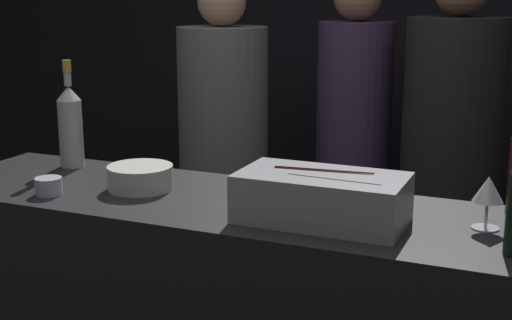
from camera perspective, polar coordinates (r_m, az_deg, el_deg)
wall_back_chalkboard at (r=3.91m, az=12.16°, el=10.21°), size 6.40×0.06×2.80m
ice_bin_with_bottles at (r=1.83m, az=5.35°, el=-2.89°), size 0.43×0.23×0.13m
bowl_white at (r=2.16m, az=-9.24°, el=-1.32°), size 0.20×0.20×0.07m
wine_glass at (r=1.85m, az=18.08°, el=-2.38°), size 0.08×0.08×0.14m
candle_votive at (r=2.16m, az=-16.25°, el=-2.01°), size 0.08×0.08×0.05m
rose_wine_bottle at (r=2.46m, az=-14.64°, el=2.79°), size 0.08×0.08×0.36m
person_in_hoodie at (r=3.08m, az=15.31°, el=0.59°), size 0.41×0.41×1.71m
person_blond_tee at (r=3.21m, az=-2.62°, el=1.03°), size 0.40×0.40×1.66m
person_grey_polo at (r=3.29m, az=7.77°, el=1.70°), size 0.34×0.34×1.68m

